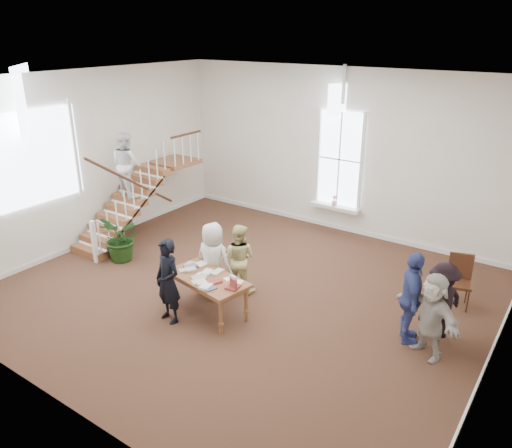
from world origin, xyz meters
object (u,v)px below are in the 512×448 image
Objects in this scene: library_table at (208,281)px; floor_plant at (121,239)px; police_officer at (168,281)px; person_yellow at (239,258)px; side_chair at (459,277)px; woman_cluster_a at (411,298)px; woman_cluster_c at (431,315)px; elderly_woman at (213,260)px; woman_cluster_b at (442,301)px.

library_table is 3.39m from floor_plant.
police_officer is 1.80m from person_yellow.
woman_cluster_a is at bearing -118.49° from side_chair.
woman_cluster_a reaches higher than police_officer.
elderly_woman is at bearing -142.35° from woman_cluster_c.
woman_cluster_a is at bearing 5.51° from floor_plant.
woman_cluster_c is (0.43, -0.20, -0.10)m from woman_cluster_a.
woman_cluster_a is (3.69, 0.24, 0.11)m from person_yellow.
elderly_woman reaches higher than side_chair.
side_chair is (4.05, 3.24, -0.09)m from library_table.
library_table is at bearing -11.37° from floor_plant.
library_table is at bearing -133.68° from woman_cluster_c.
floor_plant is at bearing -7.13° from person_yellow.
floor_plant is at bearing 179.14° from library_table.
woman_cluster_a is 0.64m from woman_cluster_b.
police_officer is at bearing -127.72° from woman_cluster_c.
police_officer reaches higher than woman_cluster_b.
police_officer is at bearing -35.55° from woman_cluster_b.
woman_cluster_c is (4.42, 0.54, -0.05)m from elderly_woman.
elderly_woman is at bearing -165.57° from side_chair.
side_chair is at bearing 121.45° from woman_cluster_c.
side_chair is (4.40, 2.64, -0.21)m from elderly_woman.
elderly_woman reaches higher than library_table.
library_table is 1.17× the size of woman_cluster_c.
woman_cluster_a reaches higher than elderly_woman.
floor_plant is (-7.40, -1.12, -0.17)m from woman_cluster_b.
elderly_woman is 0.59m from person_yellow.
floor_plant is at bearing -8.11° from elderly_woman.
floor_plant is 1.06× the size of side_chair.
elderly_woman reaches higher than woman_cluster_c.
person_yellow is 1.02× the size of woman_cluster_b.
library_table is 4.45m from woman_cluster_b.
person_yellow is at bearing 69.32° from woman_cluster_a.
woman_cluster_b is 1.29× the size of floor_plant.
library_table is 5.19m from side_chair.
floor_plant is at bearing 164.96° from police_officer.
woman_cluster_c is (4.08, 1.14, 0.07)m from library_table.
police_officer reaches higher than elderly_woman.
elderly_woman is 4.46m from woman_cluster_c.
elderly_woman is 1.06× the size of woman_cluster_c.
floor_plant is (-7.40, -0.47, -0.20)m from woman_cluster_c.
side_chair is at bearing 19.21° from floor_plant.
woman_cluster_a is (3.65, 1.34, 0.17)m from library_table.
police_officer is at bearing 62.47° from person_yellow.
woman_cluster_b is at bearing 34.21° from library_table.
elderly_woman is 4.58m from woman_cluster_b.
police_officer is 5.95m from side_chair.
elderly_woman is at bearing 94.99° from police_officer.
woman_cluster_a is 1.60× the size of side_chair.
elderly_woman is 1.51× the size of side_chair.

